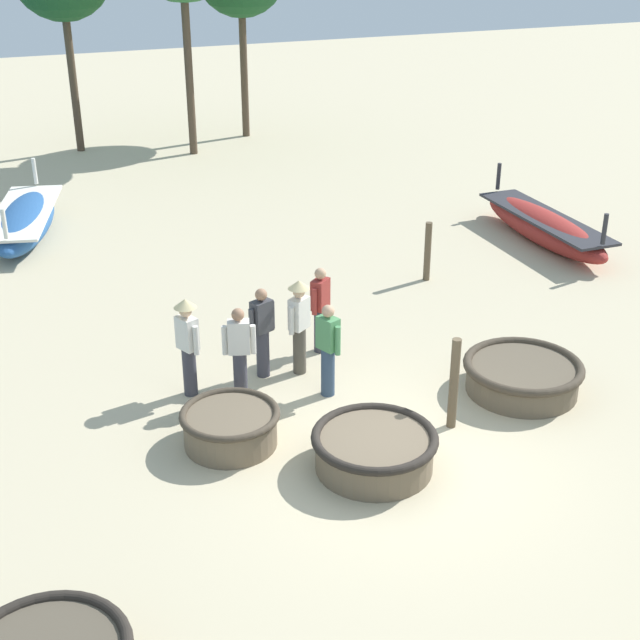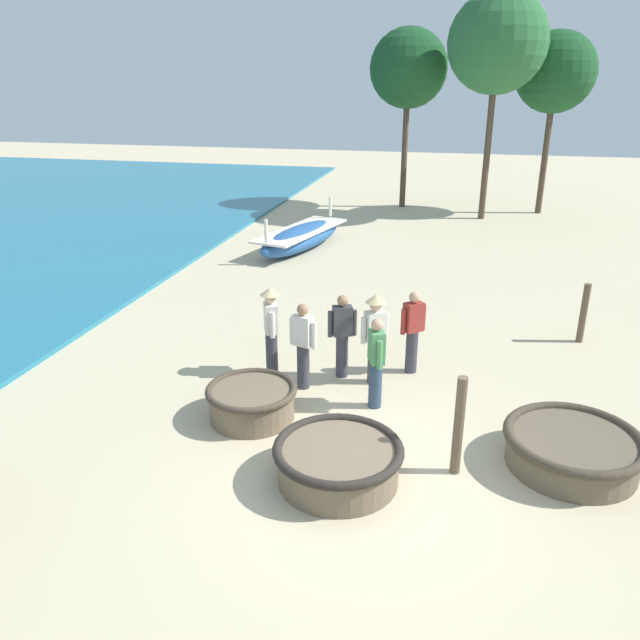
% 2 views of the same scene
% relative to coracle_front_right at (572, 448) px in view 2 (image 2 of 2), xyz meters
% --- Properties ---
extents(ground_plane, '(80.00, 80.00, 0.00)m').
position_rel_coracle_front_right_xyz_m(ground_plane, '(-2.78, -1.06, -0.29)').
color(ground_plane, '#C6B793').
extents(coracle_front_right, '(1.93, 1.93, 0.53)m').
position_rel_coracle_front_right_xyz_m(coracle_front_right, '(0.00, 0.00, 0.00)').
color(coracle_front_right, brown).
rests_on(coracle_front_right, ground).
extents(coracle_weathered, '(1.46, 1.46, 0.56)m').
position_rel_coracle_front_right_xyz_m(coracle_weathered, '(-4.81, 0.25, 0.01)').
color(coracle_weathered, brown).
rests_on(coracle_weathered, ground).
extents(coracle_center, '(1.77, 1.77, 0.56)m').
position_rel_coracle_front_right_xyz_m(coracle_center, '(-3.13, -1.07, 0.02)').
color(coracle_center, brown).
rests_on(coracle_center, ground).
extents(long_boat_ochre_hull, '(2.28, 4.63, 1.34)m').
position_rel_coracle_front_right_xyz_m(long_boat_ochre_hull, '(-6.73, 10.66, 0.09)').
color(long_boat_ochre_hull, '#285693').
rests_on(long_boat_ochre_hull, ground).
extents(fisherman_by_coracle, '(0.50, 0.33, 1.57)m').
position_rel_coracle_front_right_xyz_m(fisherman_by_coracle, '(-3.70, 2.06, 0.54)').
color(fisherman_by_coracle, '#383842').
rests_on(fisherman_by_coracle, ground).
extents(fisherman_hauling, '(0.36, 0.49, 1.67)m').
position_rel_coracle_front_right_xyz_m(fisherman_hauling, '(-4.98, 1.90, 0.67)').
color(fisherman_hauling, '#383842').
rests_on(fisherman_hauling, ground).
extents(fisherman_with_hat, '(0.33, 0.50, 1.57)m').
position_rel_coracle_front_right_xyz_m(fisherman_with_hat, '(-2.94, 1.07, 0.54)').
color(fisherman_with_hat, '#2D425B').
rests_on(fisherman_with_hat, ground).
extents(fisherman_standing_right, '(0.51, 0.31, 1.57)m').
position_rel_coracle_front_right_xyz_m(fisherman_standing_right, '(-4.27, 1.47, 0.54)').
color(fisherman_standing_right, '#383842').
rests_on(fisherman_standing_right, ground).
extents(fisherman_crouching, '(0.45, 0.37, 1.67)m').
position_rel_coracle_front_right_xyz_m(fisherman_crouching, '(-3.10, 1.94, 0.67)').
color(fisherman_crouching, '#4C473D').
rests_on(fisherman_crouching, ground).
extents(fisherman_standing_left, '(0.42, 0.39, 1.57)m').
position_rel_coracle_front_right_xyz_m(fisherman_standing_left, '(-2.49, 2.54, 0.54)').
color(fisherman_standing_left, '#383842').
rests_on(fisherman_standing_left, ground).
extents(mooring_post_shoreline, '(0.14, 0.14, 1.47)m').
position_rel_coracle_front_right_xyz_m(mooring_post_shoreline, '(-1.58, -0.52, 0.44)').
color(mooring_post_shoreline, brown).
rests_on(mooring_post_shoreline, ground).
extents(mooring_post_inland, '(0.14, 0.14, 1.26)m').
position_rel_coracle_front_right_xyz_m(mooring_post_inland, '(0.80, 4.75, 0.34)').
color(mooring_post_inland, brown).
rests_on(mooring_post_inland, ground).
extents(tree_center, '(2.98, 2.98, 6.78)m').
position_rel_coracle_front_right_xyz_m(tree_center, '(1.16, 18.32, 4.97)').
color(tree_center, '#4C3D2D').
rests_on(tree_center, ground).
extents(tree_rightmost, '(3.52, 3.52, 8.01)m').
position_rel_coracle_front_right_xyz_m(tree_rightmost, '(-1.09, 16.69, 5.94)').
color(tree_rightmost, '#4C3D2D').
rests_on(tree_rightmost, ground).
extents(tree_left_mid, '(3.06, 3.06, 6.98)m').
position_rel_coracle_front_right_xyz_m(tree_left_mid, '(-4.34, 18.39, 5.13)').
color(tree_left_mid, '#4C3D2D').
rests_on(tree_left_mid, ground).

